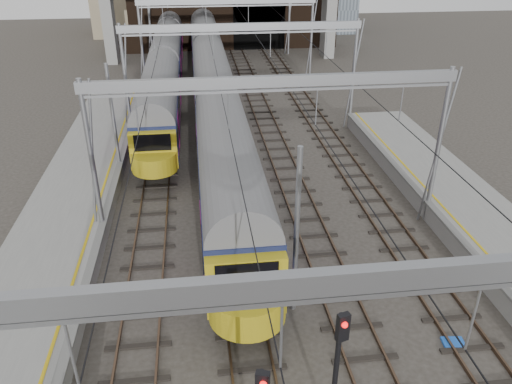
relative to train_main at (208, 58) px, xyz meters
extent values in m
plane|color=#38332D|center=(2.00, -35.09, -2.60)|extent=(160.00, 160.00, 0.00)
cube|color=gray|center=(-8.20, -32.59, -2.05)|extent=(4.20, 55.00, 1.10)
cube|color=slate|center=(-6.15, -32.59, -1.55)|extent=(0.35, 55.00, 0.12)
cube|color=gold|center=(-6.65, -32.59, -1.49)|extent=(0.12, 55.00, 0.01)
cube|color=#4C3828|center=(-4.72, -20.09, -2.51)|extent=(0.08, 80.00, 0.16)
cube|color=#4C3828|center=(-3.28, -20.09, -2.51)|extent=(0.08, 80.00, 0.16)
cube|color=black|center=(-4.00, -20.09, -2.59)|extent=(2.40, 80.00, 0.14)
cube|color=#4C3828|center=(-0.72, -20.09, -2.51)|extent=(0.08, 80.00, 0.16)
cube|color=#4C3828|center=(0.72, -20.09, -2.51)|extent=(0.08, 80.00, 0.16)
cube|color=black|center=(0.00, -20.09, -2.59)|extent=(2.40, 80.00, 0.14)
cube|color=#4C3828|center=(3.28, -20.09, -2.51)|extent=(0.08, 80.00, 0.16)
cube|color=#4C3828|center=(4.72, -20.09, -2.51)|extent=(0.08, 80.00, 0.16)
cube|color=black|center=(4.00, -20.09, -2.59)|extent=(2.40, 80.00, 0.14)
cube|color=#4C3828|center=(7.28, -20.09, -2.51)|extent=(0.08, 80.00, 0.16)
cube|color=#4C3828|center=(8.72, -20.09, -2.51)|extent=(0.08, 80.00, 0.16)
cube|color=black|center=(8.00, -20.09, -2.59)|extent=(2.40, 80.00, 0.14)
cube|color=gray|center=(2.00, -41.09, 5.00)|extent=(16.80, 0.28, 0.50)
cylinder|color=gray|center=(-6.20, -27.09, 1.40)|extent=(0.24, 0.24, 8.00)
cylinder|color=gray|center=(10.20, -27.09, 1.40)|extent=(0.24, 0.24, 8.00)
cube|color=gray|center=(2.00, -27.09, 5.00)|extent=(16.80, 0.28, 0.50)
cylinder|color=gray|center=(-6.20, -13.09, 1.40)|extent=(0.24, 0.24, 8.00)
cylinder|color=gray|center=(10.20, -13.09, 1.40)|extent=(0.24, 0.24, 8.00)
cube|color=gray|center=(2.00, -13.09, 5.00)|extent=(16.80, 0.28, 0.50)
cylinder|color=gray|center=(-6.20, 0.91, 1.40)|extent=(0.24, 0.24, 8.00)
cylinder|color=gray|center=(10.20, 0.91, 1.40)|extent=(0.24, 0.24, 8.00)
cube|color=gray|center=(2.00, 0.91, 5.00)|extent=(16.80, 0.28, 0.50)
cylinder|color=gray|center=(-6.20, 12.91, 1.40)|extent=(0.24, 0.24, 8.00)
cylinder|color=gray|center=(10.20, 12.91, 1.40)|extent=(0.24, 0.24, 8.00)
cube|color=black|center=(-4.00, -20.09, 2.90)|extent=(0.03, 80.00, 0.03)
cube|color=black|center=(0.00, -20.09, 2.90)|extent=(0.03, 80.00, 0.03)
cube|color=black|center=(4.00, -20.09, 2.90)|extent=(0.03, 80.00, 0.03)
cube|color=black|center=(8.00, -20.09, 2.90)|extent=(0.03, 80.00, 0.03)
cube|color=black|center=(4.00, 16.91, 1.90)|extent=(26.00, 2.00, 9.00)
cube|color=black|center=(7.00, 15.89, 0.00)|extent=(6.50, 0.10, 5.20)
cylinder|color=black|center=(7.00, 15.89, 2.60)|extent=(6.50, 0.10, 6.50)
cube|color=black|center=(-8.00, 15.91, -1.10)|extent=(6.00, 1.50, 3.00)
cube|color=gray|center=(-10.50, 10.91, 1.50)|extent=(1.20, 2.50, 8.20)
cube|color=gray|center=(14.50, 10.91, 1.50)|extent=(1.20, 2.50, 8.20)
cube|color=black|center=(0.00, 0.08, -2.25)|extent=(2.32, 68.56, 0.70)
cube|color=#131C43|center=(0.00, 0.08, -0.29)|extent=(2.95, 68.56, 2.63)
cylinder|color=slate|center=(0.00, 0.08, 1.03)|extent=(2.89, 68.06, 2.89)
cube|color=black|center=(0.00, 0.08, 0.14)|extent=(2.97, 67.36, 0.79)
cube|color=#C73E82|center=(0.00, 0.08, -1.02)|extent=(2.97, 67.56, 0.13)
cube|color=gold|center=(0.00, -34.35, -0.39)|extent=(2.89, 0.60, 2.43)
cube|color=black|center=(0.00, -34.52, 0.24)|extent=(2.21, 0.08, 1.05)
cube|color=black|center=(-4.00, 3.12, -2.25)|extent=(2.18, 48.43, 0.70)
cube|color=#131C43|center=(-4.00, 3.12, -0.36)|extent=(2.78, 48.43, 2.48)
cylinder|color=slate|center=(-4.00, 3.12, 0.88)|extent=(2.72, 47.93, 2.72)
cube|color=black|center=(-4.00, 3.12, 0.04)|extent=(2.80, 47.23, 0.74)
cube|color=#C73E82|center=(-4.00, 3.12, -1.06)|extent=(2.80, 47.43, 0.12)
cube|color=gold|center=(-4.00, -21.24, -0.46)|extent=(2.72, 0.60, 2.28)
cube|color=black|center=(-4.00, -21.41, 0.14)|extent=(2.08, 0.08, 0.99)
sphere|color=red|center=(-0.27, -40.52, 1.78)|extent=(0.17, 0.17, 0.17)
cylinder|color=black|center=(2.05, -38.69, -0.31)|extent=(0.15, 0.15, 4.58)
cube|color=black|center=(2.05, -38.87, 1.69)|extent=(0.37, 0.27, 0.86)
sphere|color=red|center=(2.05, -38.99, 1.88)|extent=(0.17, 0.17, 0.17)
cube|color=blue|center=(4.42, -31.24, -2.55)|extent=(0.91, 0.75, 0.09)
cube|color=blue|center=(1.26, -23.02, -2.55)|extent=(1.06, 0.87, 0.11)
cube|color=blue|center=(7.46, -35.75, -2.55)|extent=(0.84, 0.63, 0.09)
camera|label=1|loc=(-1.41, -48.35, 10.83)|focal=35.00mm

